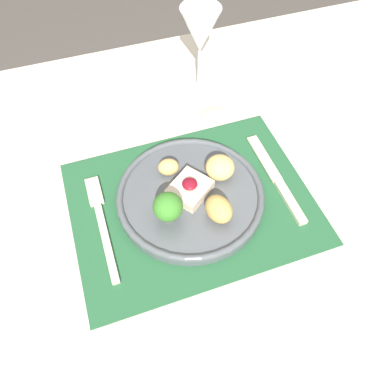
{
  "coord_description": "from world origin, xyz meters",
  "views": [
    {
      "loc": [
        -0.12,
        -0.34,
        1.29
      ],
      "look_at": [
        0.0,
        0.01,
        0.77
      ],
      "focal_mm": 35.0,
      "sensor_mm": 36.0,
      "label": 1
    }
  ],
  "objects_px": {
    "fork": "(101,218)",
    "wine_glass_near": "(200,35)",
    "dinner_plate": "(193,194)",
    "spoon": "(205,117)",
    "knife": "(279,183)"
  },
  "relations": [
    {
      "from": "fork",
      "to": "wine_glass_near",
      "type": "relative_size",
      "value": 1.08
    },
    {
      "from": "fork",
      "to": "knife",
      "type": "bearing_deg",
      "value": -6.18
    },
    {
      "from": "dinner_plate",
      "to": "fork",
      "type": "bearing_deg",
      "value": 175.76
    },
    {
      "from": "wine_glass_near",
      "to": "knife",
      "type": "bearing_deg",
      "value": -79.57
    },
    {
      "from": "knife",
      "to": "spoon",
      "type": "height_order",
      "value": "spoon"
    },
    {
      "from": "knife",
      "to": "spoon",
      "type": "xyz_separation_m",
      "value": [
        -0.07,
        0.2,
        0.0
      ]
    },
    {
      "from": "fork",
      "to": "wine_glass_near",
      "type": "bearing_deg",
      "value": 42.67
    },
    {
      "from": "dinner_plate",
      "to": "knife",
      "type": "distance_m",
      "value": 0.16
    },
    {
      "from": "dinner_plate",
      "to": "spoon",
      "type": "xyz_separation_m",
      "value": [
        0.09,
        0.18,
        -0.01
      ]
    },
    {
      "from": "dinner_plate",
      "to": "spoon",
      "type": "bearing_deg",
      "value": 63.75
    },
    {
      "from": "fork",
      "to": "spoon",
      "type": "relative_size",
      "value": 1.09
    },
    {
      "from": "dinner_plate",
      "to": "wine_glass_near",
      "type": "height_order",
      "value": "wine_glass_near"
    },
    {
      "from": "knife",
      "to": "wine_glass_near",
      "type": "height_order",
      "value": "wine_glass_near"
    },
    {
      "from": "fork",
      "to": "wine_glass_near",
      "type": "distance_m",
      "value": 0.39
    },
    {
      "from": "dinner_plate",
      "to": "knife",
      "type": "height_order",
      "value": "dinner_plate"
    }
  ]
}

